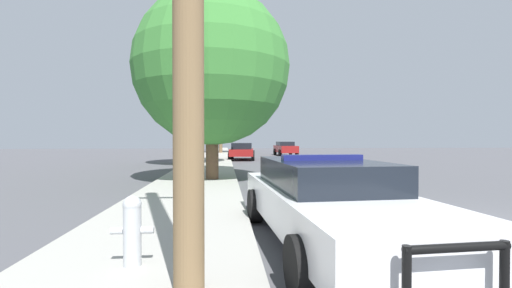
{
  "coord_description": "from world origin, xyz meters",
  "views": [
    {
      "loc": [
        -4.06,
        -5.93,
        1.64
      ],
      "look_at": [
        -1.96,
        17.02,
        1.31
      ],
      "focal_mm": 24.0,
      "sensor_mm": 36.0,
      "label": 1
    }
  ],
  "objects_px": {
    "fire_hydrant": "(132,228)",
    "traffic_light": "(216,112)",
    "tree_sidewalk_mid": "(194,91)",
    "tree_sidewalk_near": "(212,68)",
    "police_car": "(326,199)",
    "car_background_oncoming": "(285,148)",
    "car_background_midblock": "(242,151)",
    "tree_sidewalk_far": "(221,104)"
  },
  "relations": [
    {
      "from": "fire_hydrant",
      "to": "traffic_light",
      "type": "bearing_deg",
      "value": 88.4
    },
    {
      "from": "tree_sidewalk_mid",
      "to": "tree_sidewalk_near",
      "type": "height_order",
      "value": "tree_sidewalk_mid"
    },
    {
      "from": "police_car",
      "to": "car_background_oncoming",
      "type": "distance_m",
      "value": 28.81
    },
    {
      "from": "fire_hydrant",
      "to": "police_car",
      "type": "bearing_deg",
      "value": 21.06
    },
    {
      "from": "car_background_midblock",
      "to": "fire_hydrant",
      "type": "bearing_deg",
      "value": -91.16
    },
    {
      "from": "fire_hydrant",
      "to": "tree_sidewalk_mid",
      "type": "relative_size",
      "value": 0.11
    },
    {
      "from": "police_car",
      "to": "traffic_light",
      "type": "height_order",
      "value": "traffic_light"
    },
    {
      "from": "fire_hydrant",
      "to": "tree_sidewalk_near",
      "type": "height_order",
      "value": "tree_sidewalk_near"
    },
    {
      "from": "tree_sidewalk_near",
      "to": "fire_hydrant",
      "type": "bearing_deg",
      "value": -94.0
    },
    {
      "from": "police_car",
      "to": "car_background_midblock",
      "type": "distance_m",
      "value": 21.83
    },
    {
      "from": "police_car",
      "to": "tree_sidewalk_far",
      "type": "relative_size",
      "value": 0.66
    },
    {
      "from": "fire_hydrant",
      "to": "car_background_midblock",
      "type": "height_order",
      "value": "car_background_midblock"
    },
    {
      "from": "traffic_light",
      "to": "tree_sidewalk_near",
      "type": "xyz_separation_m",
      "value": [
        0.09,
        -9.97,
        0.91
      ]
    },
    {
      "from": "traffic_light",
      "to": "tree_sidewalk_far",
      "type": "height_order",
      "value": "tree_sidewalk_far"
    },
    {
      "from": "tree_sidewalk_mid",
      "to": "tree_sidewalk_near",
      "type": "relative_size",
      "value": 1.03
    },
    {
      "from": "traffic_light",
      "to": "car_background_midblock",
      "type": "relative_size",
      "value": 1.03
    },
    {
      "from": "fire_hydrant",
      "to": "traffic_light",
      "type": "height_order",
      "value": "traffic_light"
    },
    {
      "from": "car_background_oncoming",
      "to": "tree_sidewalk_far",
      "type": "xyz_separation_m",
      "value": [
        -6.49,
        4.91,
        4.79
      ]
    },
    {
      "from": "police_car",
      "to": "tree_sidewalk_near",
      "type": "distance_m",
      "value": 8.89
    },
    {
      "from": "car_background_oncoming",
      "to": "tree_sidewalk_far",
      "type": "distance_m",
      "value": 9.45
    },
    {
      "from": "tree_sidewalk_mid",
      "to": "car_background_oncoming",
      "type": "bearing_deg",
      "value": 55.93
    },
    {
      "from": "fire_hydrant",
      "to": "car_background_oncoming",
      "type": "xyz_separation_m",
      "value": [
        7.13,
        29.51,
        0.17
      ]
    },
    {
      "from": "car_background_midblock",
      "to": "tree_sidewalk_mid",
      "type": "distance_m",
      "value": 7.3
    },
    {
      "from": "car_background_oncoming",
      "to": "tree_sidewalk_mid",
      "type": "relative_size",
      "value": 0.6
    },
    {
      "from": "traffic_light",
      "to": "tree_sidewalk_mid",
      "type": "relative_size",
      "value": 0.63
    },
    {
      "from": "fire_hydrant",
      "to": "traffic_light",
      "type": "distance_m",
      "value": 19.07
    },
    {
      "from": "car_background_midblock",
      "to": "tree_sidewalk_mid",
      "type": "bearing_deg",
      "value": -117.68
    },
    {
      "from": "car_background_oncoming",
      "to": "tree_sidewalk_far",
      "type": "height_order",
      "value": "tree_sidewalk_far"
    },
    {
      "from": "car_background_midblock",
      "to": "tree_sidewalk_near",
      "type": "relative_size",
      "value": 0.63
    },
    {
      "from": "fire_hydrant",
      "to": "car_background_midblock",
      "type": "distance_m",
      "value": 23.0
    },
    {
      "from": "police_car",
      "to": "fire_hydrant",
      "type": "height_order",
      "value": "police_car"
    },
    {
      "from": "traffic_light",
      "to": "tree_sidewalk_near",
      "type": "relative_size",
      "value": 0.65
    },
    {
      "from": "fire_hydrant",
      "to": "tree_sidewalk_near",
      "type": "bearing_deg",
      "value": 86.0
    },
    {
      "from": "tree_sidewalk_mid",
      "to": "tree_sidewalk_near",
      "type": "xyz_separation_m",
      "value": [
        1.47,
        -8.83,
        -0.35
      ]
    },
    {
      "from": "car_background_oncoming",
      "to": "tree_sidewalk_near",
      "type": "relative_size",
      "value": 0.62
    },
    {
      "from": "traffic_light",
      "to": "tree_sidewalk_far",
      "type": "xyz_separation_m",
      "value": [
        0.11,
        15.57,
        2.11
      ]
    },
    {
      "from": "fire_hydrant",
      "to": "tree_sidewalk_far",
      "type": "bearing_deg",
      "value": 88.95
    },
    {
      "from": "traffic_light",
      "to": "tree_sidewalk_far",
      "type": "distance_m",
      "value": 15.71
    },
    {
      "from": "police_car",
      "to": "fire_hydrant",
      "type": "distance_m",
      "value": 2.88
    },
    {
      "from": "car_background_oncoming",
      "to": "tree_sidewalk_mid",
      "type": "bearing_deg",
      "value": 53.9
    },
    {
      "from": "traffic_light",
      "to": "car_background_oncoming",
      "type": "distance_m",
      "value": 12.82
    },
    {
      "from": "car_background_oncoming",
      "to": "tree_sidewalk_near",
      "type": "bearing_deg",
      "value": 70.47
    }
  ]
}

